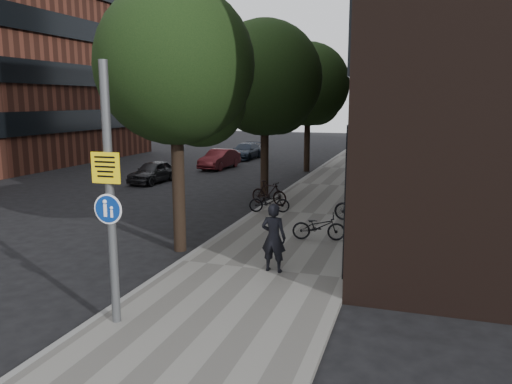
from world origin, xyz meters
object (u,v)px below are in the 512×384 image
at_px(parked_bike_facade_near, 319,226).
at_px(parked_car_near, 153,172).
at_px(signpost, 110,195).
at_px(pedestrian, 274,238).

relative_size(parked_bike_facade_near, parked_car_near, 0.47).
relative_size(signpost, pedestrian, 2.84).
relative_size(pedestrian, parked_car_near, 0.51).
bearing_deg(signpost, parked_bike_facade_near, 66.96).
xyz_separation_m(signpost, pedestrian, (2.10, 3.71, -1.62)).
bearing_deg(pedestrian, signpost, 64.11).
height_order(signpost, parked_bike_facade_near, signpost).
bearing_deg(parked_bike_facade_near, pedestrian, 159.37).
relative_size(pedestrian, parked_bike_facade_near, 1.08).
bearing_deg(signpost, parked_car_near, 115.01).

